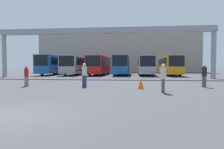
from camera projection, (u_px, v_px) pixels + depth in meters
The scene contains 14 objects.
ground_plane at pixel (5, 116), 6.26m from camera, with size 200.00×200.00×0.00m, color #38383D.
building_backdrop at pixel (119, 52), 54.09m from camera, with size 39.77×12.00×10.74m.
overhead_gantry at pixel (103, 36), 25.86m from camera, with size 28.12×0.80×6.48m.
bus_slot_0 at pixel (56, 64), 36.19m from camera, with size 2.50×11.99×3.32m.
bus_slot_1 at pixel (77, 64), 35.59m from camera, with size 2.61×11.67×3.20m.
bus_slot_2 at pixel (100, 64), 35.38m from camera, with size 2.53×12.13×3.17m.
bus_slot_3 at pixel (122, 64), 34.09m from camera, with size 2.45×10.39×3.19m.
bus_slot_4 at pixel (146, 64), 33.55m from camera, with size 2.45×10.20×3.13m.
bus_slot_5 at pixel (169, 64), 33.78m from camera, with size 2.45×11.54×3.14m.
pedestrian_mid_left at pixel (204, 75), 14.68m from camera, with size 0.35×0.35×1.70m.
pedestrian_near_center at pixel (26, 75), 15.38m from camera, with size 0.33×0.33×1.58m.
pedestrian_far_center at pixel (84, 74), 15.02m from camera, with size 0.37×0.37×1.77m.
pedestrian_near_left at pixel (163, 77), 11.64m from camera, with size 0.35×0.35×1.69m.
traffic_cone at pixel (141, 84), 13.63m from camera, with size 0.45×0.45×0.73m.
Camera 1 is at (4.03, -5.79, 1.58)m, focal length 32.00 mm.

